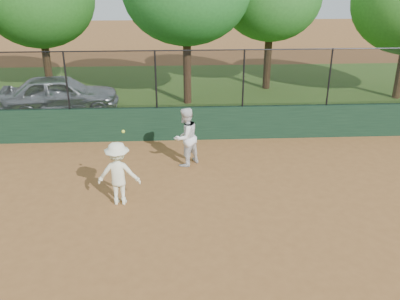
{
  "coord_description": "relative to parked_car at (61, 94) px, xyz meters",
  "views": [
    {
      "loc": [
        0.2,
        -8.88,
        5.98
      ],
      "look_at": [
        0.8,
        2.2,
        1.2
      ],
      "focal_mm": 40.0,
      "sensor_mm": 36.0,
      "label": 1
    }
  ],
  "objects": [
    {
      "name": "parked_car",
      "position": [
        0.0,
        0.0,
        0.0
      ],
      "size": [
        4.92,
        2.49,
        1.61
      ],
      "primitive_type": "imported",
      "rotation": [
        0.0,
        0.0,
        1.7
      ],
      "color": "silver",
      "rests_on": "ground"
    },
    {
      "name": "player_second",
      "position": [
        5.06,
        -5.42,
        0.12
      ],
      "size": [
        1.14,
        1.13,
        1.86
      ],
      "primitive_type": "imported",
      "rotation": [
        0.0,
        0.0,
        3.9
      ],
      "color": "white",
      "rests_on": "ground"
    },
    {
      "name": "fence_assembly",
      "position": [
        4.59,
        -3.28,
        1.43
      ],
      "size": [
        26.0,
        0.06,
        2.0
      ],
      "color": "black",
      "rests_on": "back_wall"
    },
    {
      "name": "player_main",
      "position": [
        3.27,
        -7.73,
        0.06
      ],
      "size": [
        1.15,
        0.7,
        2.16
      ],
      "color": "white",
      "rests_on": "ground"
    },
    {
      "name": "ground",
      "position": [
        4.62,
        -9.28,
        -0.8
      ],
      "size": [
        80.0,
        80.0,
        0.0
      ],
      "primitive_type": "plane",
      "color": "#915B2E",
      "rests_on": "ground"
    },
    {
      "name": "grass_strip",
      "position": [
        4.62,
        2.72,
        -0.8
      ],
      "size": [
        36.0,
        12.0,
        0.01
      ],
      "primitive_type": "cube",
      "color": "#33591B",
      "rests_on": "ground"
    },
    {
      "name": "back_wall",
      "position": [
        4.62,
        -3.28,
        -0.2
      ],
      "size": [
        26.0,
        0.2,
        1.2
      ],
      "primitive_type": "cube",
      "color": "#173420",
      "rests_on": "ground"
    }
  ]
}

